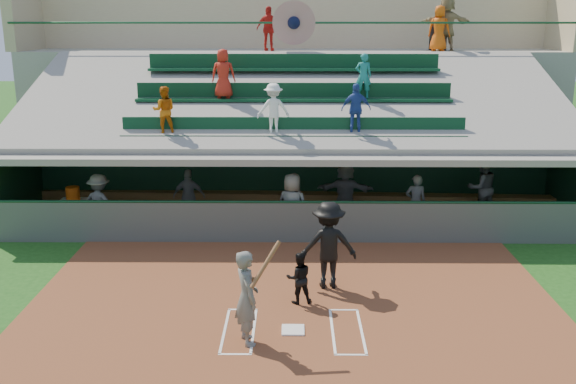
{
  "coord_description": "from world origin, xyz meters",
  "views": [
    {
      "loc": [
        0.0,
        -11.05,
        5.75
      ],
      "look_at": [
        -0.13,
        3.5,
        1.8
      ],
      "focal_mm": 40.0,
      "sensor_mm": 36.0,
      "label": 1
    }
  ],
  "objects_px": {
    "white_table": "(76,213)",
    "water_cooler": "(73,194)",
    "batter_at_plate": "(247,297)",
    "trash_bin": "(438,37)",
    "home_plate": "(293,330)",
    "catcher": "(299,278)"
  },
  "relations": [
    {
      "from": "batter_at_plate",
      "to": "white_table",
      "type": "relative_size",
      "value": 2.23
    },
    {
      "from": "catcher",
      "to": "water_cooler",
      "type": "xyz_separation_m",
      "value": [
        -6.31,
        4.97,
        0.43
      ]
    },
    {
      "from": "catcher",
      "to": "home_plate",
      "type": "bearing_deg",
      "value": 73.99
    },
    {
      "from": "water_cooler",
      "to": "home_plate",
      "type": "bearing_deg",
      "value": -45.16
    },
    {
      "from": "batter_at_plate",
      "to": "catcher",
      "type": "height_order",
      "value": "batter_at_plate"
    },
    {
      "from": "white_table",
      "to": "trash_bin",
      "type": "distance_m",
      "value": 14.25
    },
    {
      "from": "home_plate",
      "to": "white_table",
      "type": "bearing_deg",
      "value": 134.65
    },
    {
      "from": "catcher",
      "to": "water_cooler",
      "type": "distance_m",
      "value": 8.05
    },
    {
      "from": "batter_at_plate",
      "to": "water_cooler",
      "type": "xyz_separation_m",
      "value": [
        -5.36,
        6.67,
        0.08
      ]
    },
    {
      "from": "trash_bin",
      "to": "water_cooler",
      "type": "bearing_deg",
      "value": -148.57
    },
    {
      "from": "batter_at_plate",
      "to": "water_cooler",
      "type": "bearing_deg",
      "value": 128.8
    },
    {
      "from": "home_plate",
      "to": "catcher",
      "type": "distance_m",
      "value": 1.37
    },
    {
      "from": "catcher",
      "to": "white_table",
      "type": "xyz_separation_m",
      "value": [
        -6.27,
        4.97,
        -0.15
      ]
    },
    {
      "from": "white_table",
      "to": "trash_bin",
      "type": "xyz_separation_m",
      "value": [
        11.48,
        7.04,
        4.65
      ]
    },
    {
      "from": "catcher",
      "to": "water_cooler",
      "type": "relative_size",
      "value": 2.88
    },
    {
      "from": "batter_at_plate",
      "to": "trash_bin",
      "type": "height_order",
      "value": "trash_bin"
    },
    {
      "from": "batter_at_plate",
      "to": "trash_bin",
      "type": "relative_size",
      "value": 2.05
    },
    {
      "from": "white_table",
      "to": "water_cooler",
      "type": "xyz_separation_m",
      "value": [
        -0.04,
        -0.0,
        0.57
      ]
    },
    {
      "from": "catcher",
      "to": "white_table",
      "type": "distance_m",
      "value": 8.01
    },
    {
      "from": "water_cooler",
      "to": "trash_bin",
      "type": "xyz_separation_m",
      "value": [
        11.52,
        7.04,
        4.08
      ]
    },
    {
      "from": "batter_at_plate",
      "to": "home_plate",
      "type": "bearing_deg",
      "value": 28.06
    },
    {
      "from": "batter_at_plate",
      "to": "catcher",
      "type": "xyz_separation_m",
      "value": [
        0.95,
        1.7,
        -0.34
      ]
    }
  ]
}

